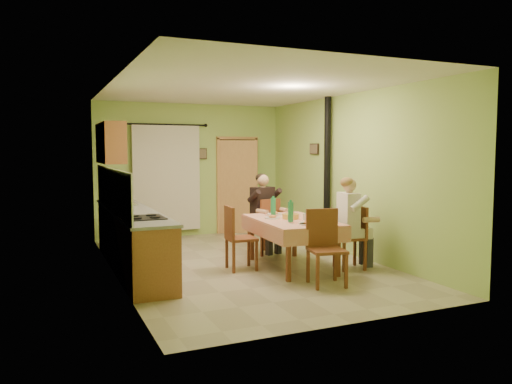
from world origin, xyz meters
name	(u,v)px	position (x,y,z in m)	size (l,w,h in m)	color
floor	(244,264)	(0.00, 0.00, 0.00)	(4.00, 6.00, 0.01)	tan
room_shell	(244,151)	(0.00, 0.00, 1.82)	(4.04, 6.04, 2.82)	#ADD16B
kitchen_run	(132,238)	(-1.71, 0.40, 0.48)	(0.64, 3.64, 1.56)	brown
upper_cabinets	(110,143)	(-1.82, 1.70, 1.95)	(0.35, 1.40, 0.70)	brown
curtain	(167,177)	(-0.55, 2.90, 1.26)	(1.70, 0.07, 2.22)	black
doorway	(238,185)	(1.04, 2.92, 1.05)	(0.96, 0.28, 2.15)	black
dining_table	(292,244)	(0.60, -0.51, 0.38)	(1.15, 1.81, 0.76)	tan
tableware	(296,216)	(0.60, -0.62, 0.83)	(0.75, 1.61, 0.33)	white
chair_far	(264,237)	(0.63, 0.63, 0.29)	(0.52, 0.52, 0.98)	brown
chair_near	(326,264)	(0.56, -1.58, 0.29)	(0.54, 0.54, 1.02)	brown
chair_right	(350,250)	(1.40, -0.93, 0.29)	(0.46, 0.46, 0.97)	brown
chair_left	(240,251)	(-0.19, -0.30, 0.29)	(0.45, 0.45, 0.98)	brown
man_far	(264,204)	(0.63, 0.64, 0.88)	(0.64, 0.55, 1.39)	black
man_right	(350,212)	(1.38, -0.92, 0.88)	(0.51, 0.62, 1.39)	silver
stove_flue	(327,194)	(1.90, 0.60, 1.02)	(0.24, 0.24, 2.80)	black
picture_back	(203,154)	(0.25, 2.97, 1.75)	(0.19, 0.03, 0.23)	black
picture_right	(314,149)	(1.97, 1.20, 1.85)	(0.03, 0.31, 0.21)	brown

